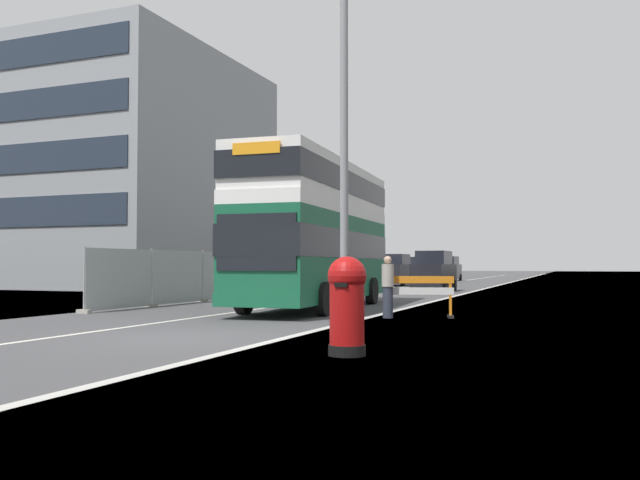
% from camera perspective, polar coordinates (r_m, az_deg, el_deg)
% --- Properties ---
extents(ground, '(140.00, 280.00, 0.10)m').
position_cam_1_polar(ground, '(13.93, -9.69, -8.43)').
color(ground, '#424244').
extents(double_decker_bus, '(3.28, 10.81, 4.92)m').
position_cam_1_polar(double_decker_bus, '(22.88, -0.28, 0.72)').
color(double_decker_bus, '#145638').
rests_on(double_decker_bus, ground).
extents(lamppost_foreground, '(0.29, 0.70, 8.88)m').
position_cam_1_polar(lamppost_foreground, '(15.01, 2.06, 8.30)').
color(lamppost_foreground, gray).
rests_on(lamppost_foreground, ground).
extents(red_pillar_postbox, '(0.64, 0.64, 1.63)m').
position_cam_1_polar(red_pillar_postbox, '(11.12, 2.31, -5.21)').
color(red_pillar_postbox, black).
rests_on(red_pillar_postbox, ground).
extents(roadworks_barrier, '(1.96, 0.98, 1.17)m').
position_cam_1_polar(roadworks_barrier, '(19.07, 8.35, -4.28)').
color(roadworks_barrier, orange).
rests_on(roadworks_barrier, ground).
extents(construction_site_fence, '(0.44, 24.00, 2.06)m').
position_cam_1_polar(construction_site_fence, '(31.67, -5.13, -2.99)').
color(construction_site_fence, '#A8AAAD').
rests_on(construction_site_fence, ground).
extents(car_oncoming_near, '(1.90, 4.45, 2.23)m').
position_cam_1_polar(car_oncoming_near, '(37.45, 9.67, -2.73)').
color(car_oncoming_near, black).
rests_on(car_oncoming_near, ground).
extents(car_receding_mid, '(2.06, 4.19, 2.20)m').
position_cam_1_polar(car_receding_mid, '(47.21, 6.34, -2.62)').
color(car_receding_mid, black).
rests_on(car_receding_mid, ground).
extents(car_receding_far, '(2.08, 4.40, 2.06)m').
position_cam_1_polar(car_receding_far, '(53.03, 8.19, -2.61)').
color(car_receding_far, silver).
rests_on(car_receding_far, ground).
extents(car_far_side, '(2.02, 4.59, 2.19)m').
position_cam_1_polar(car_far_side, '(60.77, 10.75, -2.47)').
color(car_far_side, slate).
rests_on(car_far_side, ground).
extents(bare_tree_far_verge_near, '(2.98, 3.11, 5.46)m').
position_cam_1_polar(bare_tree_far_verge_near, '(42.83, -5.48, -0.47)').
color(bare_tree_far_verge_near, '#4C3D2D').
rests_on(bare_tree_far_verge_near, ground).
extents(bare_tree_far_verge_mid, '(2.14, 2.97, 3.93)m').
position_cam_1_polar(bare_tree_far_verge_mid, '(52.37, -3.14, -1.49)').
color(bare_tree_far_verge_mid, '#4C3D2D').
rests_on(bare_tree_far_verge_mid, ground).
extents(pedestrian_at_kerb, '(0.34, 0.34, 1.73)m').
position_cam_1_polar(pedestrian_at_kerb, '(18.85, 5.78, -3.98)').
color(pedestrian_at_kerb, '#2D3342').
rests_on(pedestrian_at_kerb, ground).
extents(backdrop_office_block, '(20.30, 17.61, 15.57)m').
position_cam_1_polar(backdrop_office_block, '(50.66, -18.53, 5.17)').
color(backdrop_office_block, gray).
rests_on(backdrop_office_block, ground).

